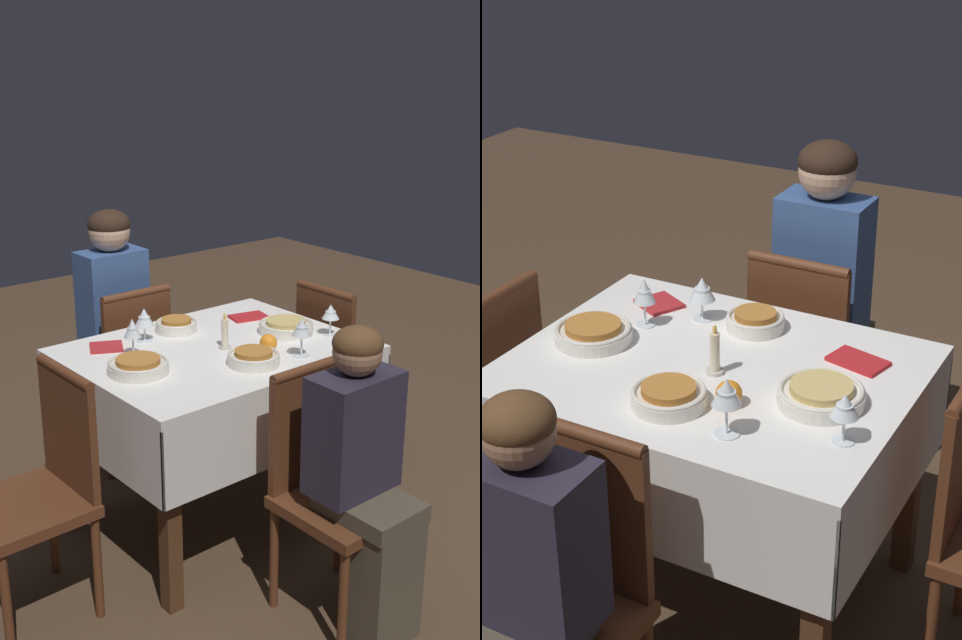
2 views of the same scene
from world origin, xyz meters
TOP-DOWN VIEW (x-y plane):
  - ground_plane at (0.00, 0.00)m, footprint 8.00×8.00m
  - dining_table at (0.00, 0.00)m, footprint 1.11×0.86m
  - chair_north at (-0.00, 0.68)m, footprint 0.38×0.38m
  - chair_south at (-0.03, -0.68)m, footprint 0.38×0.38m
  - chair_east at (0.80, 0.07)m, footprint 0.38×0.38m
  - chair_west at (-0.80, -0.07)m, footprint 0.38×0.38m
  - person_adult_denim at (-0.00, 0.82)m, footprint 0.30×0.34m
  - person_child_dark at (-0.03, -0.83)m, footprint 0.30×0.33m
  - bowl_north at (0.00, 0.26)m, footprint 0.17×0.17m
  - wine_glass_north at (-0.17, 0.24)m, footprint 0.08×0.08m
  - bowl_south at (0.00, -0.23)m, footprint 0.20×0.20m
  - wine_glass_south at (0.20, -0.29)m, footprint 0.08×0.08m
  - bowl_east at (0.34, -0.04)m, footprint 0.23×0.23m
  - wine_glass_east at (0.46, -0.19)m, footprint 0.07×0.07m
  - bowl_west at (-0.38, -0.03)m, footprint 0.23×0.23m
  - wine_glass_west at (-0.30, 0.13)m, footprint 0.07×0.07m
  - candle_centerpiece at (0.02, -0.03)m, footprint 0.05×0.05m
  - orange_fruit at (0.14, -0.16)m, footprint 0.07×0.07m
  - napkin_red_folded at (0.35, 0.20)m, footprint 0.18×0.13m
  - napkin_spare_side at (-0.34, 0.27)m, footprint 0.17×0.16m

SIDE VIEW (x-z plane):
  - ground_plane at x=0.00m, z-range 0.00..0.00m
  - chair_north at x=0.00m, z-range 0.04..0.93m
  - chair_south at x=-0.03m, z-range 0.04..0.93m
  - chair_east at x=0.80m, z-range 0.04..0.93m
  - chair_west at x=-0.80m, z-range 0.04..0.93m
  - person_child_dark at x=-0.03m, z-range 0.05..1.12m
  - dining_table at x=0.00m, z-range 0.26..1.04m
  - person_adult_denim at x=0.00m, z-range 0.08..1.29m
  - napkin_red_folded at x=0.35m, z-range 0.77..0.78m
  - napkin_spare_side at x=-0.34m, z-range 0.77..0.78m
  - bowl_east at x=0.34m, z-range 0.77..0.83m
  - bowl_west at x=-0.38m, z-range 0.77..0.83m
  - bowl_south at x=0.00m, z-range 0.77..0.83m
  - bowl_north at x=0.00m, z-range 0.77..0.83m
  - orange_fruit at x=0.14m, z-range 0.77..0.84m
  - candle_centerpiece at x=0.02m, z-range 0.75..0.90m
  - wine_glass_north at x=-0.17m, z-range 0.80..0.94m
  - wine_glass_east at x=0.46m, z-range 0.80..0.93m
  - wine_glass_west at x=-0.30m, z-range 0.80..0.95m
  - wine_glass_south at x=0.20m, z-range 0.81..0.96m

